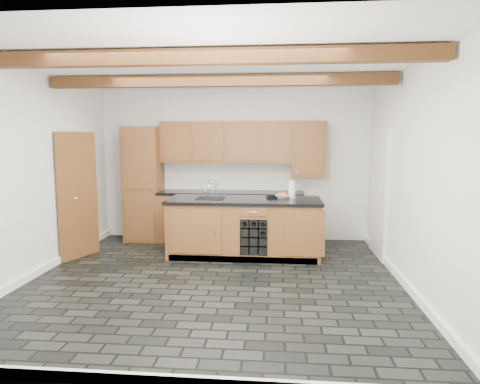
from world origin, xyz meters
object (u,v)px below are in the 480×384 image
Objects in this scene: kitchen_scale at (272,196)px; fruit_bowl at (282,197)px; island at (245,227)px; paper_towel at (292,189)px.

fruit_bowl reaches higher than kitchen_scale.
kitchen_scale is at bearing 164.97° from fruit_bowl.
fruit_bowl is (0.60, 0.13, 0.49)m from island.
fruit_bowl is at bearing 12.56° from island.
paper_towel is at bearing 24.87° from fruit_bowl.
paper_towel is at bearing -10.83° from kitchen_scale.
kitchen_scale is at bearing -174.98° from paper_towel.
island is 0.79m from fruit_bowl.
island is at bearing -164.76° from paper_towel.
fruit_bowl is 0.80× the size of paper_towel.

